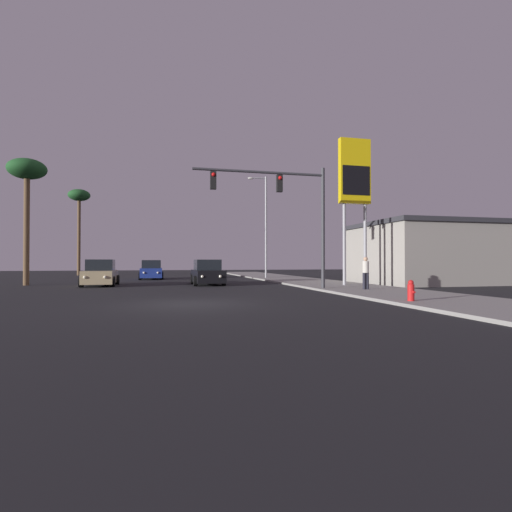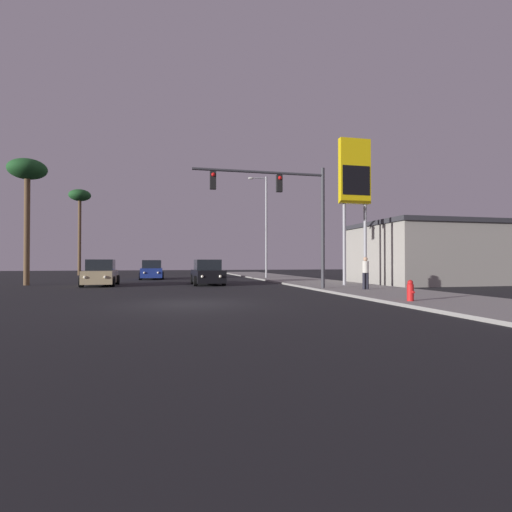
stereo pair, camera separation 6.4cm
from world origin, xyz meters
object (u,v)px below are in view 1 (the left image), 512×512
Objects in this scene: car_tan at (100,274)px; gas_station_sign at (355,179)px; fire_hydrant at (411,291)px; street_lamp at (265,222)px; car_blue at (151,271)px; car_black at (207,273)px; palm_tree_far at (79,201)px; palm_tree_near at (27,176)px; traffic_light_mast at (287,202)px; pedestrian_on_sidewalk at (366,272)px.

gas_station_sign is (15.38, -4.68, 5.86)m from car_tan.
fire_hydrant is at bearing 129.84° from car_tan.
gas_station_sign is (2.67, -11.84, 1.50)m from street_lamp.
car_blue is 19.57m from gas_station_sign.
car_tan is at bearing -5.19° from car_black.
car_tan is 5.70× the size of fire_hydrant.
palm_tree_near is at bearing -88.30° from palm_tree_far.
gas_station_sign reaches higher than traffic_light_mast.
street_lamp is (2.42, 14.15, 0.40)m from traffic_light_mast.
gas_station_sign reaches higher than pedestrian_on_sidewalk.
palm_tree_near is at bearing 150.28° from traffic_light_mast.
car_tan is 8.16m from palm_tree_near.
fire_hydrant is (5.81, -13.97, -0.27)m from car_black.
car_tan is 17.11m from gas_station_sign.
palm_tree_near reaches higher than pedestrian_on_sidewalk.
car_blue reaches higher than fire_hydrant.
traffic_light_mast is at bearing 115.90° from car_black.
car_tan is 0.61× the size of traffic_light_mast.
car_blue is at bearing 44.70° from palm_tree_near.
street_lamp is (5.91, 7.54, 4.36)m from car_black.
car_tan is at bearing -76.03° from palm_tree_far.
pedestrian_on_sidewalk is at bearing -57.12° from palm_tree_far.
car_black is 0.52× the size of palm_tree_near.
car_blue is 20.89m from pedestrian_on_sidewalk.
traffic_light_mast reaches higher than pedestrian_on_sidewalk.
car_black is at bearing 112.57° from fire_hydrant.
car_blue and car_tan have the same top height.
car_blue is 10.38m from car_black.
fire_hydrant is (-2.77, -9.67, -6.13)m from gas_station_sign.
car_blue is at bearing -56.08° from palm_tree_far.
car_black is 13.39m from palm_tree_near.
gas_station_sign is 21.13m from palm_tree_near.
fire_hydrant is (2.32, -7.36, -4.23)m from traffic_light_mast.
traffic_light_mast is 0.73× the size of palm_tree_far.
gas_station_sign is 6.86m from pedestrian_on_sidewalk.
pedestrian_on_sidewalk is (1.44, 5.92, 0.55)m from fire_hydrant.
gas_station_sign is 0.92× the size of palm_tree_far.
fire_hydrant is at bearing -63.43° from palm_tree_far.
street_lamp is at bearing 102.71° from gas_station_sign.
gas_station_sign is (5.09, 2.32, 1.90)m from traffic_light_mast.
traffic_light_mast is 0.79× the size of street_lamp.
street_lamp is 16.18m from pedestrian_on_sidewalk.
car_black is at bearing 117.84° from traffic_light_mast.
car_blue is at bearing 131.78° from gas_station_sign.
fire_hydrant is at bearing -72.53° from traffic_light_mast.
traffic_light_mast reaches higher than fire_hydrant.
car_black is at bearing 111.81° from car_blue.
gas_station_sign is 1.09× the size of palm_tree_near.
gas_station_sign is 33.55m from palm_tree_far.
fire_hydrant is at bearing -106.00° from gas_station_sign.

